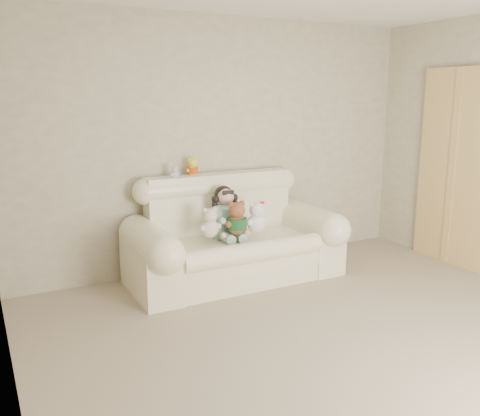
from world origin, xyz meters
name	(u,v)px	position (x,y,z in m)	size (l,w,h in m)	color
floor	(385,366)	(0.00, 0.00, 0.00)	(5.00, 5.00, 0.00)	gray
wall_back	(223,145)	(0.00, 2.50, 1.30)	(4.50, 4.50, 0.00)	#C3B79B
wall_left	(7,216)	(-2.25, 0.00, 1.30)	(5.00, 5.00, 0.00)	#C3B79B
sofa	(235,229)	(-0.12, 2.00, 0.52)	(2.10, 0.95, 1.03)	beige
door_panel	(454,168)	(2.22, 1.40, 1.05)	(0.06, 0.90, 2.10)	#AA8149
seated_child	(225,212)	(-0.19, 2.08, 0.69)	(0.32, 0.39, 0.53)	#2B7D64
brown_teddy	(237,215)	(-0.17, 1.87, 0.69)	(0.25, 0.19, 0.39)	brown
white_cat	(256,214)	(0.04, 1.85, 0.68)	(0.24, 0.18, 0.37)	white
cream_teddy	(210,220)	(-0.44, 1.90, 0.67)	(0.22, 0.17, 0.34)	silver
yellow_mini_bear	(193,165)	(-0.40, 2.38, 1.12)	(0.14, 0.11, 0.22)	yellow
grey_mini_plush	(174,171)	(-0.61, 2.34, 1.09)	(0.10, 0.08, 0.16)	silver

